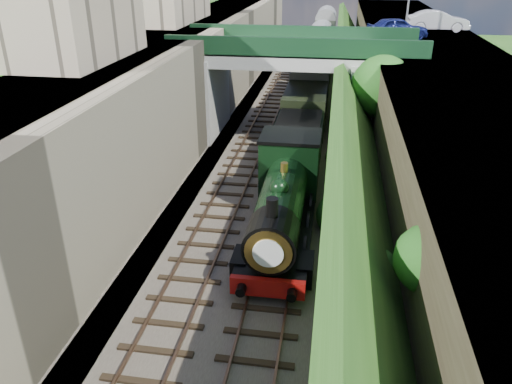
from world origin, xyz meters
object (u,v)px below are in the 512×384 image
road_bridge (303,80)px  locomotive (283,203)px  car_blue (397,28)px  tender (297,150)px  car_silver (437,21)px  tree (383,89)px

road_bridge → locomotive: 14.30m
car_blue → locomotive: size_ratio=0.42×
road_bridge → tender: 7.21m
road_bridge → tender: size_ratio=2.67×
car_blue → car_silver: car_silver is taller
tree → car_blue: bearing=81.3°
tender → tree: bearing=31.5°
road_bridge → car_blue: car_blue is taller
car_blue → tender: (-6.04, -11.59, -5.37)m
car_blue → car_silver: bearing=-51.7°
road_bridge → locomotive: (0.26, -14.13, -2.18)m
tree → tender: bearing=-148.5°
car_blue → locomotive: car_blue is taller
locomotive → tender: 7.37m
tree → tender: 6.30m
road_bridge → tree: (4.97, -3.88, 0.57)m
locomotive → car_silver: bearing=67.9°
car_blue → locomotive: bearing=147.9°
car_blue → car_silver: (3.51, 4.62, 0.05)m
tree → car_silver: (4.84, 13.32, 2.38)m
car_silver → locomotive: bearing=154.5°
road_bridge → tender: bearing=-87.8°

